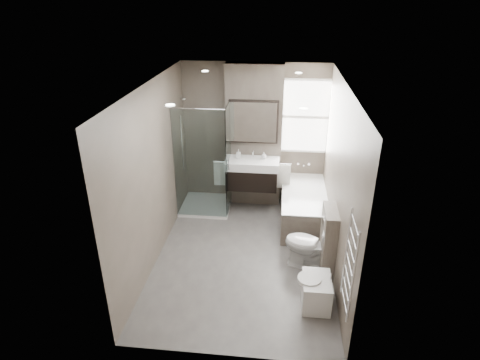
# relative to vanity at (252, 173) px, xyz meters

# --- Properties ---
(room) EXTENTS (2.70, 3.90, 2.70)m
(room) POSITION_rel_vanity_xyz_m (0.00, -1.43, 0.56)
(room) COLOR #575350
(room) RESTS_ON ground
(vanity_pier) EXTENTS (1.00, 0.25, 2.60)m
(vanity_pier) POSITION_rel_vanity_xyz_m (0.00, 0.35, 0.56)
(vanity_pier) COLOR #5D5349
(vanity_pier) RESTS_ON ground
(vanity) EXTENTS (0.95, 0.47, 0.66)m
(vanity) POSITION_rel_vanity_xyz_m (0.00, 0.00, 0.00)
(vanity) COLOR black
(vanity) RESTS_ON vanity_pier
(mirror_cabinet) EXTENTS (0.86, 0.08, 0.76)m
(mirror_cabinet) POSITION_rel_vanity_xyz_m (0.00, 0.19, 0.89)
(mirror_cabinet) COLOR black
(mirror_cabinet) RESTS_ON vanity_pier
(towel_left) EXTENTS (0.24, 0.06, 0.44)m
(towel_left) POSITION_rel_vanity_xyz_m (-0.56, -0.02, -0.02)
(towel_left) COLOR silver
(towel_left) RESTS_ON vanity_pier
(towel_right) EXTENTS (0.24, 0.06, 0.44)m
(towel_right) POSITION_rel_vanity_xyz_m (0.56, -0.02, -0.02)
(towel_right) COLOR silver
(towel_right) RESTS_ON vanity_pier
(shower_enclosure) EXTENTS (0.90, 0.90, 2.00)m
(shower_enclosure) POSITION_rel_vanity_xyz_m (-0.75, -0.08, -0.25)
(shower_enclosure) COLOR white
(shower_enclosure) RESTS_ON ground
(bathtub) EXTENTS (0.75, 1.60, 0.57)m
(bathtub) POSITION_rel_vanity_xyz_m (0.92, -0.33, -0.43)
(bathtub) COLOR #5D5349
(bathtub) RESTS_ON ground
(window) EXTENTS (0.98, 0.06, 1.33)m
(window) POSITION_rel_vanity_xyz_m (0.90, 0.45, 0.93)
(window) COLOR white
(window) RESTS_ON room
(toilet) EXTENTS (0.84, 0.64, 0.75)m
(toilet) POSITION_rel_vanity_xyz_m (0.97, -1.62, -0.36)
(toilet) COLOR white
(toilet) RESTS_ON ground
(cistern_box) EXTENTS (0.19, 0.55, 1.00)m
(cistern_box) POSITION_rel_vanity_xyz_m (1.21, -1.68, -0.24)
(cistern_box) COLOR #5D5349
(cistern_box) RESTS_ON ground
(bidet) EXTENTS (0.43, 0.50, 0.52)m
(bidet) POSITION_rel_vanity_xyz_m (1.01, -2.40, -0.53)
(bidet) COLOR white
(bidet) RESTS_ON ground
(towel_radiator) EXTENTS (0.03, 0.49, 1.10)m
(towel_radiator) POSITION_rel_vanity_xyz_m (1.25, -3.03, 0.38)
(towel_radiator) COLOR silver
(towel_radiator) RESTS_ON room
(soap_bottle_a) EXTENTS (0.07, 0.08, 0.16)m
(soap_bottle_a) POSITION_rel_vanity_xyz_m (-0.25, 0.04, 0.34)
(soap_bottle_a) COLOR white
(soap_bottle_a) RESTS_ON vanity
(soap_bottle_b) EXTENTS (0.09, 0.09, 0.12)m
(soap_bottle_b) POSITION_rel_vanity_xyz_m (0.20, 0.07, 0.32)
(soap_bottle_b) COLOR white
(soap_bottle_b) RESTS_ON vanity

